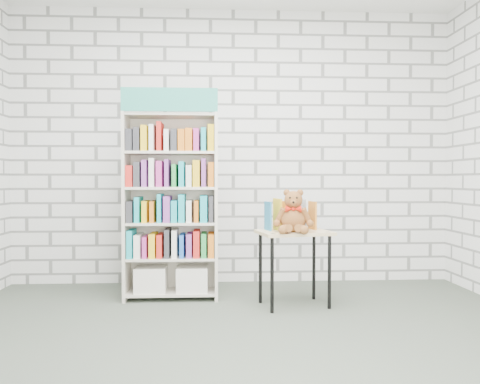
{
  "coord_description": "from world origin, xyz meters",
  "views": [
    {
      "loc": [
        -0.19,
        -2.82,
        1.06
      ],
      "look_at": [
        0.01,
        0.95,
        0.96
      ],
      "focal_mm": 35.0,
      "sensor_mm": 36.0,
      "label": 1
    }
  ],
  "objects": [
    {
      "name": "ground",
      "position": [
        0.0,
        0.0,
        0.0
      ],
      "size": [
        4.5,
        4.5,
        0.0
      ],
      "primitive_type": "plane",
      "color": "#40493D",
      "rests_on": "ground"
    },
    {
      "name": "room_shell",
      "position": [
        0.0,
        0.0,
        1.78
      ],
      "size": [
        4.52,
        4.02,
        2.81
      ],
      "color": "silver",
      "rests_on": "ground"
    },
    {
      "name": "bookshelf",
      "position": [
        -0.57,
        1.36,
        0.84
      ],
      "size": [
        0.82,
        0.32,
        1.84
      ],
      "color": "beige",
      "rests_on": "ground"
    },
    {
      "name": "display_table",
      "position": [
        0.47,
        1.05,
        0.54
      ],
      "size": [
        0.65,
        0.51,
        0.63
      ],
      "color": "#DABD83",
      "rests_on": "ground"
    },
    {
      "name": "table_books",
      "position": [
        0.46,
        1.14,
        0.75
      ],
      "size": [
        0.44,
        0.26,
        0.24
      ],
      "color": "teal",
      "rests_on": "display_table"
    },
    {
      "name": "teddy_bear",
      "position": [
        0.45,
        0.95,
        0.77
      ],
      "size": [
        0.32,
        0.31,
        0.35
      ],
      "color": "brown",
      "rests_on": "display_table"
    }
  ]
}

